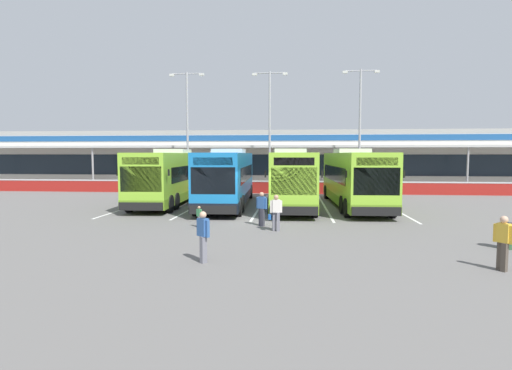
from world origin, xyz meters
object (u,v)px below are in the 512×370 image
(pedestrian_with_handbag, at_px, (276,212))
(pedestrian_child, at_px, (199,216))
(coach_bus_leftmost, at_px, (170,178))
(lamp_post_west, at_px, (187,123))
(coach_bus_centre, at_px, (290,179))
(pedestrian_approaching_bus, at_px, (262,208))
(pedestrian_in_dark_coat, at_px, (203,235))
(lamp_post_east, at_px, (360,122))
(pedestrian_near_bin, at_px, (503,241))
(litter_bin, at_px, (507,236))
(lamp_post_centre, at_px, (270,123))
(coach_bus_right_centre, at_px, (354,179))
(coach_bus_left_centre, at_px, (227,179))

(pedestrian_with_handbag, bearing_deg, pedestrian_child, 171.48)
(coach_bus_leftmost, relative_size, lamp_post_west, 1.11)
(coach_bus_centre, bearing_deg, pedestrian_approaching_bus, -99.68)
(pedestrian_approaching_bus, bearing_deg, pedestrian_in_dark_coat, -101.20)
(coach_bus_leftmost, xyz_separation_m, pedestrian_in_dark_coat, (5.79, -15.06, -0.91))
(coach_bus_leftmost, xyz_separation_m, lamp_post_east, (14.50, 9.86, 4.50))
(coach_bus_leftmost, relative_size, pedestrian_near_bin, 7.56)
(lamp_post_east, xyz_separation_m, litter_bin, (1.80, -22.06, -5.82))
(lamp_post_centre, bearing_deg, pedestrian_in_dark_coat, -91.28)
(coach_bus_centre, xyz_separation_m, lamp_post_west, (-9.69, 10.66, 4.50))
(coach_bus_right_centre, relative_size, pedestrian_child, 12.19)
(pedestrian_child, bearing_deg, coach_bus_centre, 62.94)
(pedestrian_child, bearing_deg, pedestrian_in_dark_coat, -75.35)
(pedestrian_near_bin, relative_size, lamp_post_centre, 0.15)
(pedestrian_approaching_bus, bearing_deg, lamp_post_east, 67.96)
(pedestrian_with_handbag, bearing_deg, pedestrian_in_dark_coat, -110.53)
(coach_bus_left_centre, relative_size, pedestrian_in_dark_coat, 7.56)
(coach_bus_left_centre, bearing_deg, coach_bus_leftmost, 166.87)
(coach_bus_leftmost, relative_size, pedestrian_approaching_bus, 7.56)
(coach_bus_right_centre, bearing_deg, coach_bus_left_centre, -178.31)
(pedestrian_with_handbag, bearing_deg, lamp_post_east, 71.08)
(coach_bus_right_centre, bearing_deg, coach_bus_leftmost, 176.61)
(coach_bus_right_centre, bearing_deg, coach_bus_centre, -176.96)
(coach_bus_left_centre, height_order, coach_bus_right_centre, same)
(coach_bus_right_centre, xyz_separation_m, pedestrian_with_handbag, (-4.69, -8.88, -0.93))
(pedestrian_approaching_bus, distance_m, litter_bin, 9.95)
(coach_bus_left_centre, distance_m, coach_bus_right_centre, 8.29)
(lamp_post_west, relative_size, lamp_post_centre, 1.00)
(lamp_post_west, bearing_deg, coach_bus_left_centre, -62.59)
(pedestrian_in_dark_coat, distance_m, lamp_post_east, 26.95)
(coach_bus_right_centre, distance_m, lamp_post_centre, 13.25)
(lamp_post_centre, bearing_deg, coach_bus_centre, -79.63)
(litter_bin, bearing_deg, pedestrian_child, 165.53)
(coach_bus_leftmost, xyz_separation_m, pedestrian_near_bin, (14.72, -15.13, -0.91))
(coach_bus_left_centre, xyz_separation_m, pedestrian_near_bin, (10.50, -14.15, -0.91))
(pedestrian_child, height_order, pedestrian_near_bin, pedestrian_near_bin)
(litter_bin, bearing_deg, lamp_post_east, 94.66)
(lamp_post_east, bearing_deg, pedestrian_child, -118.48)
(coach_bus_left_centre, height_order, pedestrian_near_bin, coach_bus_left_centre)
(pedestrian_with_handbag, xyz_separation_m, lamp_post_east, (6.68, 19.48, 5.43))
(pedestrian_in_dark_coat, relative_size, litter_bin, 1.74)
(coach_bus_centre, height_order, pedestrian_near_bin, coach_bus_centre)
(coach_bus_right_centre, height_order, pedestrian_approaching_bus, coach_bus_right_centre)
(pedestrian_with_handbag, xyz_separation_m, lamp_post_centre, (-1.47, 19.71, 5.43))
(coach_bus_leftmost, distance_m, lamp_post_centre, 12.75)
(pedestrian_in_dark_coat, xyz_separation_m, litter_bin, (10.51, 2.86, -0.41))
(pedestrian_child, xyz_separation_m, lamp_post_west, (-5.54, 18.78, 5.75))
(lamp_post_centre, bearing_deg, litter_bin, -65.95)
(pedestrian_with_handbag, xyz_separation_m, litter_bin, (8.47, -2.58, -0.39))
(litter_bin, bearing_deg, coach_bus_right_centre, 108.30)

